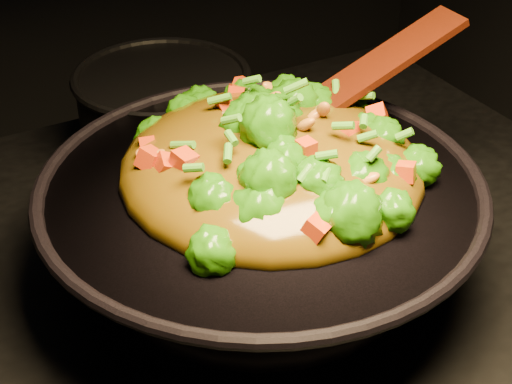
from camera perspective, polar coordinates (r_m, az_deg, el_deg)
wok at (r=0.84m, az=0.33°, el=-3.05°), size 0.54×0.54×0.13m
stir_fry at (r=0.79m, az=1.17°, el=4.65°), size 0.37×0.37×0.11m
spatula at (r=0.87m, az=6.16°, el=7.31°), size 0.30×0.05×0.13m
back_pot at (r=1.06m, az=-6.69°, el=5.58°), size 0.26×0.26×0.13m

